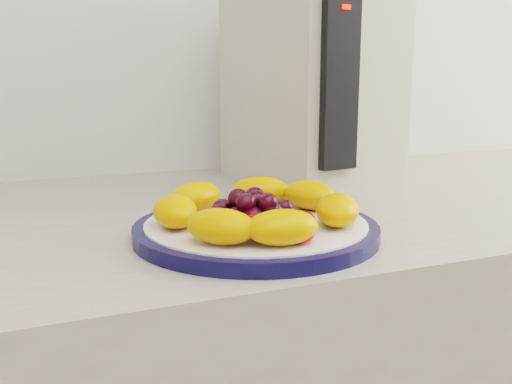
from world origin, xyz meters
name	(u,v)px	position (x,y,z in m)	size (l,w,h in m)	color
plate_rim	(256,230)	(0.07, 1.05, 0.91)	(0.27, 0.27, 0.01)	#0C0D3C
plate_face	(256,229)	(0.07, 1.05, 0.91)	(0.24, 0.24, 0.02)	white
appliance_body	(309,82)	(0.26, 1.31, 1.06)	(0.18, 0.26, 0.32)	beige
appliance_panel	(339,80)	(0.23, 1.17, 1.07)	(0.06, 0.02, 0.24)	black
appliance_led	(346,7)	(0.24, 1.16, 1.16)	(0.01, 0.01, 0.01)	#FF0C05
fruit_plate	(256,208)	(0.06, 1.05, 0.93)	(0.23, 0.23, 0.04)	orange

